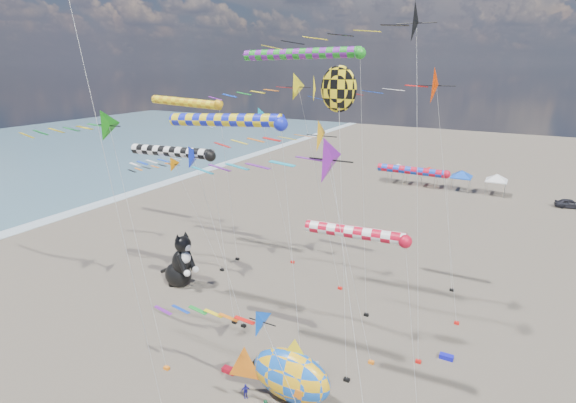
% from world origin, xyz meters
% --- Properties ---
extents(delta_kite_0, '(8.65, 2.08, 15.45)m').
position_xyz_m(delta_kite_0, '(-9.71, 24.01, 14.10)').
color(delta_kite_0, '#0BA1C7').
rests_on(delta_kite_0, ground).
extents(delta_kite_1, '(12.44, 2.54, 22.71)m').
position_xyz_m(delta_kite_1, '(4.33, 14.14, 21.15)').
color(delta_kite_1, black).
rests_on(delta_kite_1, ground).
extents(delta_kite_2, '(11.02, 2.45, 18.66)m').
position_xyz_m(delta_kite_2, '(-3.87, 21.18, 17.16)').
color(delta_kite_2, yellow).
rests_on(delta_kite_2, ground).
extents(delta_kite_3, '(8.63, 1.99, 16.75)m').
position_xyz_m(delta_kite_3, '(6.27, 1.87, 15.42)').
color(delta_kite_3, purple).
rests_on(delta_kite_3, ground).
extents(delta_kite_4, '(9.00, 1.85, 13.81)m').
position_xyz_m(delta_kite_4, '(-8.54, 12.14, 12.53)').
color(delta_kite_4, '#1228C6').
rests_on(delta_kite_4, ground).
extents(delta_kite_6, '(12.70, 2.75, 19.20)m').
position_xyz_m(delta_kite_6, '(5.39, 20.25, 17.59)').
color(delta_kite_6, red).
rests_on(delta_kite_6, ground).
extents(delta_kite_7, '(9.81, 1.68, 7.93)m').
position_xyz_m(delta_kite_7, '(0.77, 4.14, 6.68)').
color(delta_kite_7, blue).
rests_on(delta_kite_7, ground).
extents(delta_kite_8, '(10.88, 2.19, 16.16)m').
position_xyz_m(delta_kite_8, '(1.08, 12.57, 14.76)').
color(delta_kite_8, '#F8AB15').
rests_on(delta_kite_8, ground).
extents(delta_kite_9, '(11.67, 2.12, 16.67)m').
position_xyz_m(delta_kite_9, '(-10.86, 5.62, 15.27)').
color(delta_kite_9, '#177E14').
rests_on(delta_kite_9, ground).
extents(delta_kite_10, '(8.63, 1.55, 11.07)m').
position_xyz_m(delta_kite_10, '(-16.17, 19.21, 9.87)').
color(delta_kite_10, orange).
rests_on(delta_kite_10, ground).
extents(windsock_0, '(7.31, 0.73, 10.63)m').
position_xyz_m(windsock_0, '(5.07, 9.64, 10.20)').
color(windsock_0, red).
rests_on(windsock_0, ground).
extents(windsock_1, '(9.12, 0.78, 16.43)m').
position_xyz_m(windsock_1, '(-2.74, 8.78, 15.97)').
color(windsock_1, '#1522D4').
rests_on(windsock_1, ground).
extents(windsock_2, '(10.73, 0.81, 20.23)m').
position_xyz_m(windsock_2, '(-2.55, 18.07, 19.75)').
color(windsock_2, '#1B9921').
rests_on(windsock_2, ground).
extents(windsock_3, '(7.45, 0.70, 10.74)m').
position_xyz_m(windsock_3, '(4.32, 25.54, 10.32)').
color(windsock_3, red).
rests_on(windsock_3, ground).
extents(windsock_4, '(9.53, 0.87, 15.97)m').
position_xyz_m(windsock_4, '(-16.97, 22.00, 15.47)').
color(windsock_4, gold).
rests_on(windsock_4, ground).
extents(windsock_5, '(8.77, 0.81, 13.35)m').
position_xyz_m(windsock_5, '(-10.18, 12.24, 12.89)').
color(windsock_5, black).
rests_on(windsock_5, ground).
extents(angelfish_kite, '(3.74, 3.02, 19.08)m').
position_xyz_m(angelfish_kite, '(2.27, 12.15, 17.62)').
color(angelfish_kite, yellow).
rests_on(angelfish_kite, ground).
extents(cat_inflatable, '(4.11, 2.49, 5.21)m').
position_xyz_m(cat_inflatable, '(-13.36, 15.10, 2.61)').
color(cat_inflatable, black).
rests_on(cat_inflatable, ground).
extents(fish_inflatable, '(6.66, 3.04, 4.36)m').
position_xyz_m(fish_inflatable, '(2.16, 6.90, 1.84)').
color(fish_inflatable, blue).
rests_on(fish_inflatable, ground).
extents(person_adult, '(0.61, 0.42, 1.61)m').
position_xyz_m(person_adult, '(2.89, 9.03, 0.80)').
color(person_adult, '#929498').
rests_on(person_adult, ground).
extents(child_blue, '(0.55, 0.56, 0.94)m').
position_xyz_m(child_blue, '(-0.33, 5.91, 0.47)').
color(child_blue, '#1F1C94').
rests_on(child_blue, ground).
extents(kite_bag_0, '(0.90, 0.44, 0.30)m').
position_xyz_m(kite_bag_0, '(-2.56, 7.33, 0.15)').
color(kite_bag_0, red).
rests_on(kite_bag_0, ground).
extents(kite_bag_1, '(0.90, 0.44, 0.30)m').
position_xyz_m(kite_bag_1, '(-1.14, 8.85, 0.15)').
color(kite_bag_1, black).
rests_on(kite_bag_1, ground).
extents(kite_bag_3, '(0.90, 0.44, 0.30)m').
position_xyz_m(kite_bag_3, '(9.60, 15.47, 0.15)').
color(kite_bag_3, '#1313BF').
rests_on(kite_bag_3, ground).
extents(tent_row, '(19.20, 4.20, 3.80)m').
position_xyz_m(tent_row, '(1.50, 60.00, 3.15)').
color(tent_row, white).
rests_on(tent_row, ground).
extents(parked_car, '(3.88, 2.03, 1.26)m').
position_xyz_m(parked_car, '(18.65, 58.00, 0.63)').
color(parked_car, '#26262D').
rests_on(parked_car, ground).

